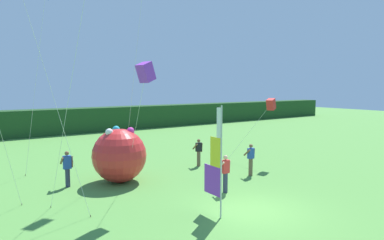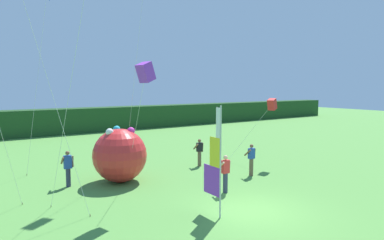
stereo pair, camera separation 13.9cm
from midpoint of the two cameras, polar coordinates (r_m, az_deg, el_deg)
ground_plane at (r=13.69m, az=10.60°, el=-15.01°), size 120.00×120.00×0.00m
distant_treeline at (r=36.88m, az=-19.78°, el=-0.12°), size 80.00×2.40×2.57m
banner_flag at (r=12.50m, az=4.33°, el=-7.39°), size 0.06×1.03×4.15m
person_near_banner at (r=15.45m, az=5.97°, el=-8.92°), size 0.55×0.48×1.73m
person_mid_field at (r=18.49m, az=10.29°, el=-6.54°), size 0.55×0.48×1.73m
person_far_left at (r=20.39m, az=1.48°, el=-5.41°), size 0.55×0.48×1.66m
person_far_right at (r=17.30m, az=-20.17°, el=-7.62°), size 0.55×0.48×1.75m
inflatable_balloon at (r=17.34m, az=-11.97°, el=-5.89°), size 2.72×2.72×2.82m
kite_red_box_2 at (r=21.12m, az=13.65°, el=2.58°), size 2.20×2.38×4.12m
kite_purple_box_6 at (r=14.03m, az=-7.65°, el=8.02°), size 0.86×3.49×5.86m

